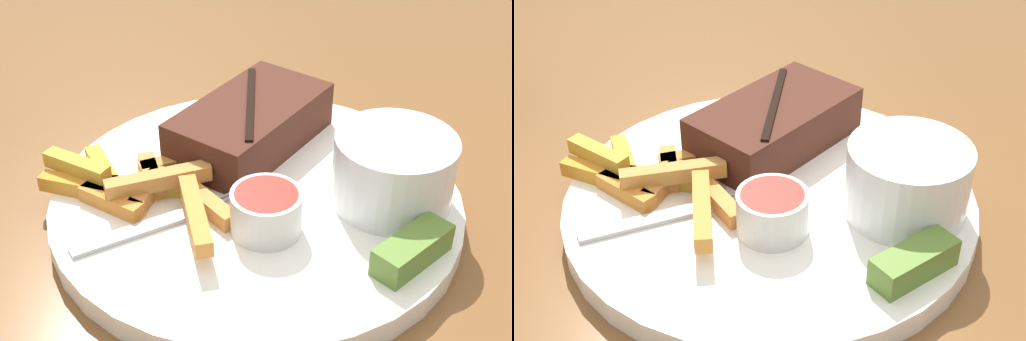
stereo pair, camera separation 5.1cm
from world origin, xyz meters
TOP-DOWN VIEW (x-y plane):
  - dining_table at (0.00, 0.00)m, footprint 1.52×1.48m
  - dinner_plate at (0.00, 0.00)m, footprint 0.30×0.30m
  - steak_portion at (0.04, 0.05)m, footprint 0.15×0.10m
  - fries_pile at (-0.06, 0.05)m, footprint 0.13×0.17m
  - coleslaw_cup at (0.06, -0.07)m, footprint 0.09×0.09m
  - dipping_sauce_cup at (-0.02, -0.04)m, footprint 0.05×0.05m
  - pickle_spear at (0.02, -0.12)m, footprint 0.06×0.02m
  - fork_utensil at (-0.08, 0.02)m, footprint 0.13×0.05m

SIDE VIEW (x-z plane):
  - dining_table at x=0.00m, z-range 0.30..1.03m
  - dinner_plate at x=0.00m, z-range 0.72..0.74m
  - fork_utensil at x=-0.08m, z-range 0.74..0.74m
  - fries_pile at x=-0.06m, z-range 0.74..0.76m
  - pickle_spear at x=0.02m, z-range 0.74..0.76m
  - dipping_sauce_cup at x=-0.02m, z-range 0.74..0.77m
  - steak_portion at x=0.04m, z-range 0.74..0.78m
  - coleslaw_cup at x=0.06m, z-range 0.74..0.79m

